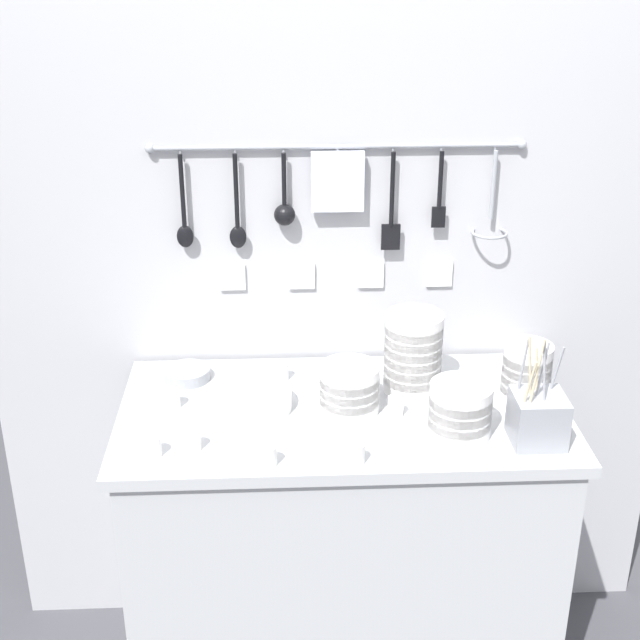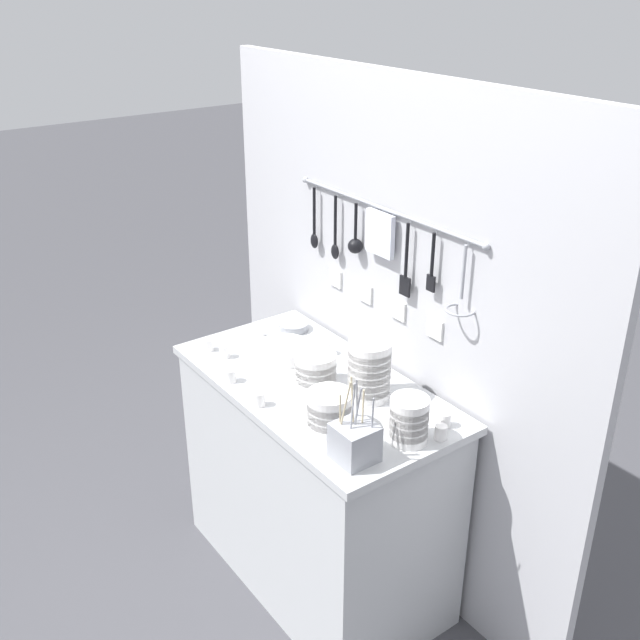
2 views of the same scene
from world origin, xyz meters
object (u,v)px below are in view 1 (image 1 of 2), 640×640
object	(u,v)px
bowl_stack_back_corner	(349,389)
cup_front_left	(356,453)
steel_mixing_bowl	(187,374)
cup_centre	(536,374)
cup_front_right	(193,440)
bowl_stack_tall_left	(460,410)
cup_back_right	(281,371)
bowl_stack_short_front	(413,352)
plate_stack	(250,399)
cutlery_caddy	(538,417)
cup_mid_row	(172,398)
cup_back_left	(153,446)
cup_edge_near	(396,406)
cup_edge_far	(268,455)
bowl_stack_nested_right	(526,373)
cup_by_caddy	(513,364)

from	to	relation	value
bowl_stack_back_corner	cup_front_left	world-z (taller)	bowl_stack_back_corner
steel_mixing_bowl	cup_centre	xyz separation A→B (m)	(0.93, -0.06, 0.01)
steel_mixing_bowl	cup_front_right	world-z (taller)	cup_front_right
bowl_stack_tall_left	cup_back_right	bearing A→B (deg)	144.68
bowl_stack_short_front	plate_stack	bearing A→B (deg)	-169.36
cutlery_caddy	cup_back_right	xyz separation A→B (m)	(-0.60, 0.33, -0.04)
cup_mid_row	cup_back_left	distance (m)	0.22
cup_edge_near	cup_front_left	distance (m)	0.24
cup_back_left	cup_edge_far	bearing A→B (deg)	-10.79
steel_mixing_bowl	cup_edge_far	world-z (taller)	cup_edge_far
cutlery_caddy	cup_centre	world-z (taller)	cutlery_caddy
plate_stack	cup_centre	size ratio (longest dim) A/B	4.26
bowl_stack_short_front	cup_edge_near	xyz separation A→B (m)	(-0.06, -0.13, -0.08)
cup_front_right	steel_mixing_bowl	bearing A→B (deg)	97.22
cup_edge_near	cup_centre	size ratio (longest dim) A/B	1.00
plate_stack	cup_mid_row	xyz separation A→B (m)	(-0.20, 0.01, 0.00)
cup_back_right	cup_front_left	bearing A→B (deg)	-67.83
steel_mixing_bowl	cutlery_caddy	distance (m)	0.92
bowl_stack_tall_left	steel_mixing_bowl	size ratio (longest dim) A/B	1.20
cup_edge_far	plate_stack	bearing A→B (deg)	100.27
bowl_stack_tall_left	cup_front_right	bearing A→B (deg)	-176.83
bowl_stack_nested_right	cup_centre	world-z (taller)	bowl_stack_nested_right
bowl_stack_nested_right	bowl_stack_back_corner	bearing A→B (deg)	-175.49
bowl_stack_short_front	plate_stack	world-z (taller)	bowl_stack_short_front
cup_front_left	cup_edge_far	size ratio (longest dim) A/B	1.00
steel_mixing_bowl	cup_edge_near	distance (m)	0.57
bowl_stack_nested_right	plate_stack	size ratio (longest dim) A/B	0.73
plate_stack	cup_edge_near	world-z (taller)	same
bowl_stack_tall_left	cup_mid_row	distance (m)	0.72
bowl_stack_tall_left	cup_mid_row	xyz separation A→B (m)	(-0.70, 0.16, -0.04)
cup_front_left	cup_centre	bearing A→B (deg)	35.27
plate_stack	cup_centre	bearing A→B (deg)	7.59
bowl_stack_short_front	cup_mid_row	size ratio (longest dim) A/B	4.33
bowl_stack_nested_right	bowl_stack_short_front	bearing A→B (deg)	166.30
bowl_stack_nested_right	cup_back_right	xyz separation A→B (m)	(-0.62, 0.14, -0.05)
cup_front_right	cup_edge_near	distance (m)	0.51
cup_by_caddy	bowl_stack_tall_left	bearing A→B (deg)	-123.61
cup_by_caddy	cup_edge_near	bearing A→B (deg)	-148.18
cutlery_caddy	cup_front_left	distance (m)	0.44
bowl_stack_short_front	bowl_stack_tall_left	xyz separation A→B (m)	(0.08, -0.23, -0.04)
cup_mid_row	cup_back_left	size ratio (longest dim) A/B	1.00
cup_mid_row	cup_edge_far	xyz separation A→B (m)	(0.24, -0.27, 0.00)
cup_by_caddy	cup_front_left	bearing A→B (deg)	-137.68
cup_front_right	cutlery_caddy	bearing A→B (deg)	-0.07
bowl_stack_back_corner	cutlery_caddy	bearing A→B (deg)	-20.63
steel_mixing_bowl	cup_centre	size ratio (longest dim) A/B	2.50
cup_front_right	cup_front_left	distance (m)	0.38
bowl_stack_nested_right	cup_front_left	size ratio (longest dim) A/B	3.12
cutlery_caddy	cup_back_right	world-z (taller)	cutlery_caddy
bowl_stack_nested_right	steel_mixing_bowl	bearing A→B (deg)	170.12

